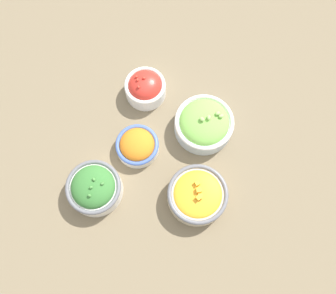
{
  "coord_description": "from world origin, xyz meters",
  "views": [
    {
      "loc": [
        0.28,
        0.14,
        1.04
      ],
      "look_at": [
        0.0,
        0.0,
        0.03
      ],
      "focal_mm": 40.0,
      "sensor_mm": 36.0,
      "label": 1
    }
  ],
  "objects_px": {
    "bowl_squash": "(197,195)",
    "bowl_carrots": "(137,145)",
    "bowl_lettuce": "(204,124)",
    "bowl_cherry_tomatoes": "(145,87)",
    "bowl_broccoli": "(94,188)"
  },
  "relations": [
    {
      "from": "bowl_lettuce",
      "to": "bowl_carrots",
      "type": "height_order",
      "value": "bowl_lettuce"
    },
    {
      "from": "bowl_lettuce",
      "to": "bowl_carrots",
      "type": "relative_size",
      "value": 1.38
    },
    {
      "from": "bowl_squash",
      "to": "bowl_lettuce",
      "type": "xyz_separation_m",
      "value": [
        -0.19,
        -0.07,
        0.0
      ]
    },
    {
      "from": "bowl_broccoli",
      "to": "bowl_cherry_tomatoes",
      "type": "relative_size",
      "value": 1.24
    },
    {
      "from": "bowl_broccoli",
      "to": "bowl_carrots",
      "type": "xyz_separation_m",
      "value": [
        -0.16,
        0.05,
        -0.01
      ]
    },
    {
      "from": "bowl_squash",
      "to": "bowl_cherry_tomatoes",
      "type": "relative_size",
      "value": 1.35
    },
    {
      "from": "bowl_broccoli",
      "to": "bowl_squash",
      "type": "bearing_deg",
      "value": 112.8
    },
    {
      "from": "bowl_squash",
      "to": "bowl_carrots",
      "type": "xyz_separation_m",
      "value": [
        -0.05,
        -0.21,
        -0.01
      ]
    },
    {
      "from": "bowl_cherry_tomatoes",
      "to": "bowl_carrots",
      "type": "xyz_separation_m",
      "value": [
        0.17,
        0.06,
        -0.01
      ]
    },
    {
      "from": "bowl_squash",
      "to": "bowl_carrots",
      "type": "distance_m",
      "value": 0.22
    },
    {
      "from": "bowl_lettuce",
      "to": "bowl_cherry_tomatoes",
      "type": "relative_size",
      "value": 1.4
    },
    {
      "from": "bowl_carrots",
      "to": "bowl_broccoli",
      "type": "bearing_deg",
      "value": -15.69
    },
    {
      "from": "bowl_broccoli",
      "to": "bowl_carrots",
      "type": "distance_m",
      "value": 0.17
    },
    {
      "from": "bowl_cherry_tomatoes",
      "to": "bowl_squash",
      "type": "bearing_deg",
      "value": 51.35
    },
    {
      "from": "bowl_carrots",
      "to": "bowl_squash",
      "type": "bearing_deg",
      "value": 76.07
    }
  ]
}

